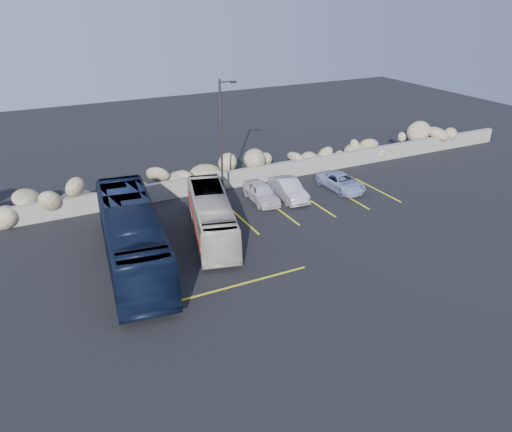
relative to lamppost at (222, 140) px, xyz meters
name	(u,v)px	position (x,y,z in m)	size (l,w,h in m)	color
ground	(253,284)	(-2.56, -9.50, -4.30)	(90.00, 90.00, 0.00)	black
seawall	(174,189)	(-2.56, 2.50, -3.70)	(60.00, 0.40, 1.20)	gray
riprap_pile	(168,174)	(-2.56, 3.70, -3.00)	(54.00, 2.80, 2.60)	#91825F
parking_lines	(281,220)	(2.09, -3.93, -4.29)	(18.16, 9.36, 0.01)	yellow
lamppost	(222,140)	(0.00, 0.00, 0.00)	(1.14, 0.18, 8.00)	#2F2C29
vintage_bus	(211,216)	(-2.35, -3.78, -3.10)	(2.00, 8.56, 2.38)	beige
tour_coach	(132,235)	(-7.12, -4.97, -2.73)	(2.62, 11.21, 3.12)	black
car_a	(261,192)	(2.38, -0.72, -3.66)	(1.51, 3.74, 1.28)	silver
car_b	(288,189)	(4.22, -1.06, -3.64)	(1.38, 3.97, 1.31)	silver
car_d	(341,182)	(8.33, -1.30, -3.74)	(1.83, 3.97, 1.10)	#94A5D1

